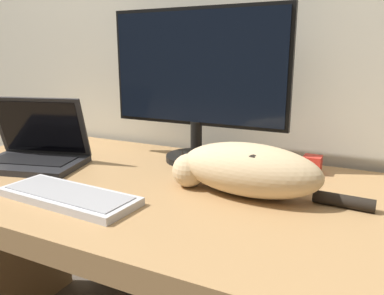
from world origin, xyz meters
The scene contains 7 objects.
wall_back centered at (0.00, 0.85, 1.30)m, with size 6.40×0.06×2.60m.
desk centered at (0.00, 0.40, 0.62)m, with size 1.68×0.79×0.77m.
monitor centered at (-0.03, 0.66, 1.05)m, with size 0.63×0.21×0.51m.
laptop centered at (-0.50, 0.37, 0.81)m, with size 0.38×0.30×0.23m.
external_keyboard centered at (-0.16, 0.18, 0.78)m, with size 0.39×0.16×0.02m.
cat centered at (0.23, 0.42, 0.84)m, with size 0.53×0.20×0.14m.
small_toy centered at (0.36, 0.69, 0.80)m, with size 0.05×0.05×0.05m.
Camera 1 is at (0.52, -0.48, 1.13)m, focal length 35.00 mm.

